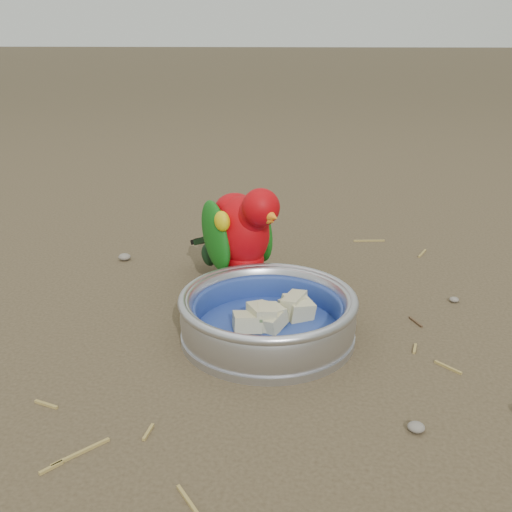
# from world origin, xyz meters

# --- Properties ---
(ground) EXTENTS (60.00, 60.00, 0.00)m
(ground) POSITION_xyz_m (0.00, 0.00, 0.00)
(ground) COLOR #493C28
(food_bowl) EXTENTS (0.23, 0.23, 0.02)m
(food_bowl) POSITION_xyz_m (-0.03, 0.01, 0.01)
(food_bowl) COLOR #B2B2BA
(food_bowl) RESTS_ON ground
(bowl_wall) EXTENTS (0.23, 0.23, 0.04)m
(bowl_wall) POSITION_xyz_m (-0.03, 0.01, 0.04)
(bowl_wall) COLOR #B2B2BA
(bowl_wall) RESTS_ON food_bowl
(fruit_wedges) EXTENTS (0.14, 0.14, 0.03)m
(fruit_wedges) POSITION_xyz_m (-0.03, 0.01, 0.03)
(fruit_wedges) COLOR #C0B889
(fruit_wedges) RESTS_ON food_bowl
(lory_parrot) EXTENTS (0.21, 0.22, 0.17)m
(lory_parrot) POSITION_xyz_m (-0.08, 0.15, 0.08)
(lory_parrot) COLOR #A80309
(lory_parrot) RESTS_ON ground
(ground_debris) EXTENTS (0.90, 0.80, 0.01)m
(ground_debris) POSITION_xyz_m (0.02, 0.06, 0.00)
(ground_debris) COLOR olive
(ground_debris) RESTS_ON ground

